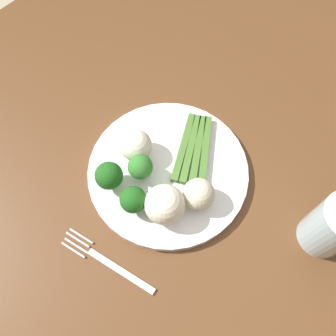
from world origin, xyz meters
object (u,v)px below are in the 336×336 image
dining_table (171,171)px  water_glass (334,226)px  broccoli_right (142,169)px  broccoli_front_left (109,176)px  plate (168,171)px  cauliflower_near_center (165,204)px  asparagus_bundle (194,149)px  cauliflower_left (136,146)px  fork (107,262)px  cauliflower_mid (199,194)px  broccoli_back_right (133,200)px

dining_table → water_glass: (0.04, -0.28, 0.15)m
broccoli_right → broccoli_front_left: size_ratio=0.90×
plate → cauliflower_near_center: 0.08m
plate → asparagus_bundle: 0.06m
water_glass → cauliflower_left: bearing=106.8°
dining_table → plate: size_ratio=4.93×
asparagus_bundle → fork: asparagus_bundle is taller
asparagus_bundle → dining_table: bearing=-94.3°
asparagus_bundle → cauliflower_mid: size_ratio=2.72×
plate → broccoli_right: broccoli_right is taller
broccoli_back_right → cauliflower_mid: size_ratio=1.01×
cauliflower_left → cauliflower_mid: size_ratio=1.07×
asparagus_bundle → broccoli_front_left: 0.15m
broccoli_front_left → cauliflower_left: same height
asparagus_bundle → cauliflower_near_center: size_ratio=2.20×
broccoli_front_left → cauliflower_mid: 0.14m
broccoli_back_right → fork: broccoli_back_right is taller
dining_table → cauliflower_mid: size_ratio=26.27×
cauliflower_mid → broccoli_right: bearing=107.1°
cauliflower_mid → fork: bearing=167.1°
broccoli_front_left → cauliflower_near_center: (0.02, -0.10, -0.00)m
broccoli_back_right → water_glass: size_ratio=0.47×
asparagus_bundle → plate: bearing=-40.1°
plate → broccoli_right: bearing=149.1°
broccoli_right → broccoli_back_right: broccoli_back_right is taller
asparagus_bundle → cauliflower_near_center: cauliflower_near_center is taller
asparagus_bundle → cauliflower_mid: 0.09m
cauliflower_near_center → water_glass: (0.14, -0.21, 0.01)m
broccoli_right → cauliflower_near_center: (-0.02, -0.07, 0.00)m
broccoli_right → fork: broccoli_right is taller
cauliflower_near_center → cauliflower_mid: 0.06m
cauliflower_mid → fork: cauliflower_mid is taller
broccoli_front_left → fork: bearing=-137.8°
dining_table → cauliflower_left: size_ratio=24.49×
cauliflower_near_center → water_glass: 0.25m
water_glass → cauliflower_mid: bearing=116.2°
broccoli_back_right → dining_table: bearing=14.3°
broccoli_right → cauliflower_mid: cauliflower_mid is taller
broccoli_front_left → water_glass: bearing=-61.8°
plate → broccoli_right: (-0.04, 0.02, 0.04)m
asparagus_bundle → water_glass: bearing=64.7°
water_glass → broccoli_back_right: bearing=123.7°
broccoli_front_left → cauliflower_left: (0.07, 0.01, -0.00)m
plate → cauliflower_near_center: bearing=-141.5°
asparagus_bundle → cauliflower_mid: bearing=13.3°
dining_table → cauliflower_near_center: bearing=-143.1°
broccoli_front_left → dining_table: bearing=-11.5°
broccoli_back_right → cauliflower_left: bearing=42.4°
dining_table → cauliflower_near_center: 0.18m
cauliflower_mid → cauliflower_near_center: bearing=152.4°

